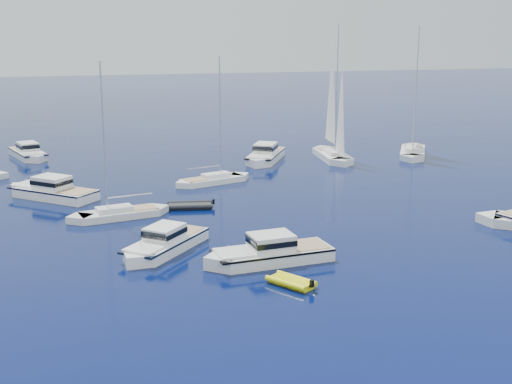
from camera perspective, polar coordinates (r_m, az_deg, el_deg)
ground at (r=33.97m, az=12.78°, el=-14.49°), size 400.00×400.00×0.00m
motor_cruiser_left at (r=49.87m, az=-7.69°, el=-4.92°), size 8.00×8.79×2.40m
motor_cruiser_centre at (r=47.27m, az=1.05°, el=-5.86°), size 10.00×4.07×2.55m
motor_cruiser_far_l at (r=67.25m, az=-16.69°, el=-0.47°), size 9.79×9.12×2.69m
motor_cruiser_distant at (r=81.90m, az=0.76°, el=2.61°), size 7.54×10.54×2.69m
motor_cruiser_horizon at (r=88.28m, az=-18.39°, el=2.72°), size 5.71×9.62×2.42m
sailboat_mid_l at (r=59.01m, az=-11.34°, el=-2.11°), size 9.54×4.31×13.59m
sailboat_centre at (r=70.54m, az=-3.57°, el=0.75°), size 9.32×5.27×13.32m
sailboat_sails_r at (r=83.68m, az=6.36°, el=2.77°), size 3.70×11.44×16.56m
sailboat_sails_far at (r=87.61m, az=12.90°, el=3.00°), size 7.72×11.15×16.30m
tender_yellow at (r=43.31m, az=2.94°, el=-7.76°), size 3.31×3.65×0.95m
tender_grey_far at (r=61.19m, az=-5.52°, el=-1.32°), size 4.48×2.80×0.95m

